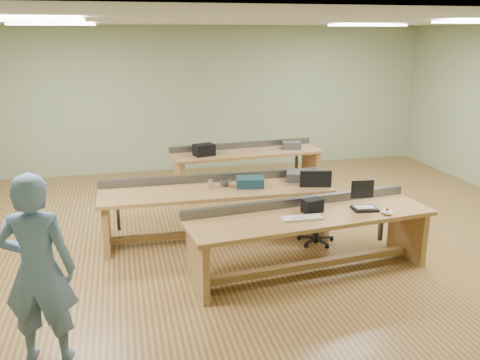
# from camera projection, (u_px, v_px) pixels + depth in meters

# --- Properties ---
(floor) EXTENTS (10.00, 10.00, 0.00)m
(floor) POSITION_uv_depth(u_px,v_px,m) (243.00, 237.00, 7.37)
(floor) COLOR olive
(floor) RESTS_ON ground
(ceiling) EXTENTS (10.00, 10.00, 0.00)m
(ceiling) POSITION_uv_depth(u_px,v_px,m) (244.00, 21.00, 6.52)
(ceiling) COLOR silver
(ceiling) RESTS_ON wall_back
(wall_back) EXTENTS (10.00, 0.04, 3.00)m
(wall_back) POSITION_uv_depth(u_px,v_px,m) (198.00, 99.00, 10.68)
(wall_back) COLOR #8FA37C
(wall_back) RESTS_ON floor
(wall_front) EXTENTS (10.00, 0.04, 3.00)m
(wall_front) POSITION_uv_depth(u_px,v_px,m) (394.00, 256.00, 3.21)
(wall_front) COLOR #8FA37C
(wall_front) RESTS_ON floor
(fluor_panels) EXTENTS (6.20, 3.50, 0.03)m
(fluor_panels) POSITION_uv_depth(u_px,v_px,m) (244.00, 23.00, 6.53)
(fluor_panels) COLOR white
(fluor_panels) RESTS_ON ceiling
(workbench_front) EXTENTS (3.11, 1.14, 0.86)m
(workbench_front) POSITION_uv_depth(u_px,v_px,m) (309.00, 229.00, 6.17)
(workbench_front) COLOR #A27544
(workbench_front) RESTS_ON floor
(workbench_mid) EXTENTS (3.25, 0.91, 0.86)m
(workbench_mid) POSITION_uv_depth(u_px,v_px,m) (216.00, 201.00, 7.19)
(workbench_mid) COLOR #A27544
(workbench_mid) RESTS_ON floor
(workbench_back) EXTENTS (2.83, 0.96, 0.86)m
(workbench_back) POSITION_uv_depth(u_px,v_px,m) (247.00, 162.00, 9.39)
(workbench_back) COLOR #A27544
(workbench_back) RESTS_ON floor
(person) EXTENTS (0.71, 0.53, 1.76)m
(person) POSITION_uv_depth(u_px,v_px,m) (38.00, 270.00, 4.38)
(person) COLOR slate
(person) RESTS_ON floor
(laptop_base) EXTENTS (0.31, 0.26, 0.03)m
(laptop_base) POSITION_uv_depth(u_px,v_px,m) (365.00, 209.00, 6.26)
(laptop_base) COLOR black
(laptop_base) RESTS_ON workbench_front
(laptop_screen) EXTENTS (0.29, 0.04, 0.23)m
(laptop_screen) POSITION_uv_depth(u_px,v_px,m) (362.00, 189.00, 6.31)
(laptop_screen) COLOR black
(laptop_screen) RESTS_ON laptop_base
(keyboard) EXTENTS (0.49, 0.17, 0.03)m
(keyboard) POSITION_uv_depth(u_px,v_px,m) (302.00, 218.00, 5.94)
(keyboard) COLOR beige
(keyboard) RESTS_ON workbench_front
(trackball_mouse) EXTENTS (0.14, 0.17, 0.07)m
(trackball_mouse) POSITION_uv_depth(u_px,v_px,m) (387.00, 212.00, 6.10)
(trackball_mouse) COLOR white
(trackball_mouse) RESTS_ON workbench_front
(camera_bag) EXTENTS (0.27, 0.21, 0.16)m
(camera_bag) POSITION_uv_depth(u_px,v_px,m) (312.00, 206.00, 6.17)
(camera_bag) COLOR black
(camera_bag) RESTS_ON workbench_front
(task_chair) EXTENTS (0.64, 0.64, 0.99)m
(task_chair) POSITION_uv_depth(u_px,v_px,m) (316.00, 217.00, 7.13)
(task_chair) COLOR black
(task_chair) RESTS_ON floor
(parts_bin_teal) EXTENTS (0.42, 0.35, 0.13)m
(parts_bin_teal) POSITION_uv_depth(u_px,v_px,m) (250.00, 182.00, 7.19)
(parts_bin_teal) COLOR #143441
(parts_bin_teal) RESTS_ON workbench_mid
(parts_bin_grey) EXTENTS (0.56, 0.47, 0.13)m
(parts_bin_grey) POSITION_uv_depth(u_px,v_px,m) (303.00, 176.00, 7.47)
(parts_bin_grey) COLOR #39393C
(parts_bin_grey) RESTS_ON workbench_mid
(mug) EXTENTS (0.13, 0.13, 0.10)m
(mug) POSITION_uv_depth(u_px,v_px,m) (224.00, 183.00, 7.22)
(mug) COLOR #39393C
(mug) RESTS_ON workbench_mid
(drinks_can) EXTENTS (0.09, 0.09, 0.13)m
(drinks_can) POSITION_uv_depth(u_px,v_px,m) (210.00, 184.00, 7.08)
(drinks_can) COLOR #B4B4B9
(drinks_can) RESTS_ON workbench_mid
(storage_box_back) EXTENTS (0.40, 0.33, 0.20)m
(storage_box_back) POSITION_uv_depth(u_px,v_px,m) (204.00, 150.00, 9.00)
(storage_box_back) COLOR black
(storage_box_back) RESTS_ON workbench_back
(tray_back) EXTENTS (0.38, 0.32, 0.13)m
(tray_back) POSITION_uv_depth(u_px,v_px,m) (292.00, 145.00, 9.51)
(tray_back) COLOR #39393C
(tray_back) RESTS_ON workbench_back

